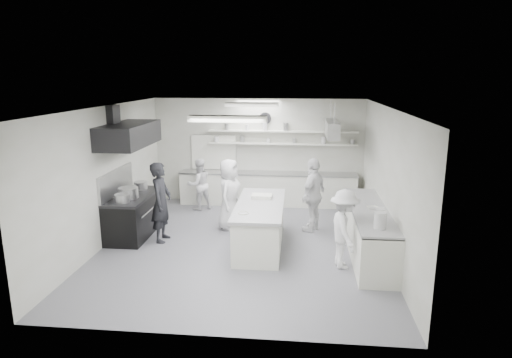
# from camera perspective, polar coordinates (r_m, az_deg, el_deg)

# --- Properties ---
(floor) EXTENTS (6.00, 7.00, 0.02)m
(floor) POSITION_cam_1_polar(r_m,az_deg,el_deg) (9.83, -1.70, -8.56)
(floor) COLOR gray
(floor) RESTS_ON ground
(ceiling) EXTENTS (6.00, 7.00, 0.02)m
(ceiling) POSITION_cam_1_polar(r_m,az_deg,el_deg) (9.15, -1.83, 9.29)
(ceiling) COLOR white
(ceiling) RESTS_ON wall_back
(wall_back) EXTENTS (6.00, 0.04, 3.00)m
(wall_back) POSITION_cam_1_polar(r_m,az_deg,el_deg) (12.78, 0.29, 3.62)
(wall_back) COLOR silver
(wall_back) RESTS_ON floor
(wall_front) EXTENTS (6.00, 0.04, 3.00)m
(wall_front) POSITION_cam_1_polar(r_m,az_deg,el_deg) (6.06, -6.14, -7.51)
(wall_front) COLOR silver
(wall_front) RESTS_ON floor
(wall_left) EXTENTS (0.04, 7.00, 3.00)m
(wall_left) POSITION_cam_1_polar(r_m,az_deg,el_deg) (10.20, -18.71, 0.43)
(wall_left) COLOR silver
(wall_left) RESTS_ON floor
(wall_right) EXTENTS (0.04, 7.00, 3.00)m
(wall_right) POSITION_cam_1_polar(r_m,az_deg,el_deg) (9.46, 16.55, -0.38)
(wall_right) COLOR silver
(wall_right) RESTS_ON floor
(stove) EXTENTS (0.80, 1.80, 0.90)m
(stove) POSITION_cam_1_polar(r_m,az_deg,el_deg) (10.67, -15.46, -4.64)
(stove) COLOR black
(stove) RESTS_ON floor
(exhaust_hood) EXTENTS (0.85, 2.00, 0.50)m
(exhaust_hood) POSITION_cam_1_polar(r_m,az_deg,el_deg) (10.26, -16.11, 5.51)
(exhaust_hood) COLOR black
(exhaust_hood) RESTS_ON wall_left
(back_counter) EXTENTS (5.00, 0.60, 0.92)m
(back_counter) POSITION_cam_1_polar(r_m,az_deg,el_deg) (12.68, 1.51, -1.27)
(back_counter) COLOR white
(back_counter) RESTS_ON floor
(shelf_lower) EXTENTS (4.20, 0.26, 0.04)m
(shelf_lower) POSITION_cam_1_polar(r_m,az_deg,el_deg) (12.57, 3.43, 4.58)
(shelf_lower) COLOR white
(shelf_lower) RESTS_ON wall_back
(shelf_upper) EXTENTS (4.20, 0.26, 0.04)m
(shelf_upper) POSITION_cam_1_polar(r_m,az_deg,el_deg) (12.52, 3.45, 6.16)
(shelf_upper) COLOR white
(shelf_upper) RESTS_ON wall_back
(pass_through_window) EXTENTS (1.30, 0.04, 1.00)m
(pass_through_window) POSITION_cam_1_polar(r_m,az_deg,el_deg) (12.96, -5.46, 3.46)
(pass_through_window) COLOR black
(pass_through_window) RESTS_ON wall_back
(wall_clock) EXTENTS (0.32, 0.05, 0.32)m
(wall_clock) POSITION_cam_1_polar(r_m,az_deg,el_deg) (12.60, 1.20, 7.83)
(wall_clock) COLOR silver
(wall_clock) RESTS_ON wall_back
(right_counter) EXTENTS (0.74, 3.30, 0.94)m
(right_counter) POSITION_cam_1_polar(r_m,az_deg,el_deg) (9.50, 14.27, -6.66)
(right_counter) COLOR white
(right_counter) RESTS_ON floor
(pot_rack) EXTENTS (0.30, 1.60, 0.40)m
(pot_rack) POSITION_cam_1_polar(r_m,az_deg,el_deg) (11.55, 9.75, 6.40)
(pot_rack) COLOR #A8A8A9
(pot_rack) RESTS_ON ceiling
(light_fixture_front) EXTENTS (1.30, 0.25, 0.10)m
(light_fixture_front) POSITION_cam_1_polar(r_m,az_deg,el_deg) (7.38, -3.69, 7.77)
(light_fixture_front) COLOR white
(light_fixture_front) RESTS_ON ceiling
(light_fixture_rear) EXTENTS (1.30, 0.25, 0.10)m
(light_fixture_rear) POSITION_cam_1_polar(r_m,az_deg,el_deg) (10.93, -0.57, 9.58)
(light_fixture_rear) COLOR white
(light_fixture_rear) RESTS_ON ceiling
(prep_island) EXTENTS (0.95, 2.49, 0.92)m
(prep_island) POSITION_cam_1_polar(r_m,az_deg,el_deg) (9.62, 0.52, -6.08)
(prep_island) COLOR white
(prep_island) RESTS_ON floor
(stove_pot) EXTENTS (0.45, 0.45, 0.28)m
(stove_pot) POSITION_cam_1_polar(r_m,az_deg,el_deg) (10.30, -16.12, -1.84)
(stove_pot) COLOR #A8A8A9
(stove_pot) RESTS_ON stove
(cook_stove) EXTENTS (0.44, 0.66, 1.79)m
(cook_stove) POSITION_cam_1_polar(r_m,az_deg,el_deg) (10.03, -12.13, -2.93)
(cook_stove) COLOR black
(cook_stove) RESTS_ON floor
(cook_back) EXTENTS (0.88, 0.84, 1.43)m
(cook_back) POSITION_cam_1_polar(r_m,az_deg,el_deg) (12.25, -7.35, -0.68)
(cook_back) COLOR white
(cook_back) RESTS_ON floor
(cook_island_left) EXTENTS (0.68, 0.92, 1.71)m
(cook_island_left) POSITION_cam_1_polar(r_m,az_deg,el_deg) (10.63, -3.49, -1.97)
(cook_island_left) COLOR white
(cook_island_left) RESTS_ON floor
(cook_island_right) EXTENTS (0.86, 1.12, 1.76)m
(cook_island_right) POSITION_cam_1_polar(r_m,az_deg,el_deg) (10.53, 7.41, -2.04)
(cook_island_right) COLOR white
(cook_island_right) RESTS_ON floor
(cook_right) EXTENTS (0.73, 1.08, 1.54)m
(cook_right) POSITION_cam_1_polar(r_m,az_deg,el_deg) (8.66, 11.29, -6.37)
(cook_right) COLOR white
(cook_right) RESTS_ON floor
(bowl_island_a) EXTENTS (0.29, 0.29, 0.06)m
(bowl_island_a) POSITION_cam_1_polar(r_m,az_deg,el_deg) (10.14, 0.12, -2.16)
(bowl_island_a) COLOR #A8A8A9
(bowl_island_a) RESTS_ON prep_island
(bowl_island_b) EXTENTS (0.23, 0.23, 0.07)m
(bowl_island_b) POSITION_cam_1_polar(r_m,az_deg,el_deg) (8.80, -1.65, -4.56)
(bowl_island_b) COLOR white
(bowl_island_b) RESTS_ON prep_island
(bowl_right) EXTENTS (0.27, 0.27, 0.06)m
(bowl_right) POSITION_cam_1_polar(r_m,az_deg,el_deg) (9.43, 14.82, -3.67)
(bowl_right) COLOR white
(bowl_right) RESTS_ON right_counter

